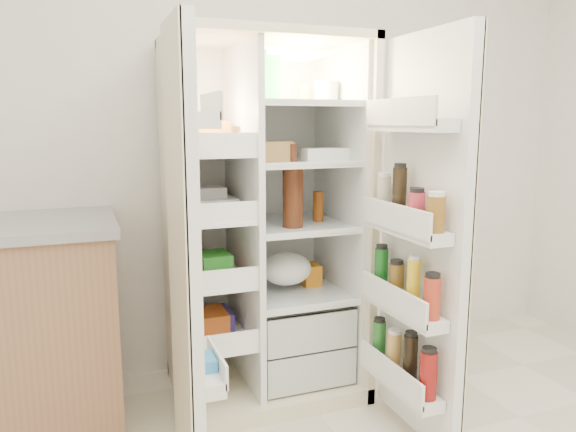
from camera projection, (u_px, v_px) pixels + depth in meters
name	position (u px, v px, depth m)	size (l,w,h in m)	color
wall_back	(268.00, 130.00, 3.09)	(4.00, 0.02, 2.70)	silver
refrigerator	(265.00, 249.00, 2.82)	(0.92, 0.70, 1.80)	beige
freezer_door	(185.00, 257.00, 2.06)	(0.15, 0.40, 1.72)	white
fridge_door	(419.00, 248.00, 2.32)	(0.17, 0.58, 1.72)	white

